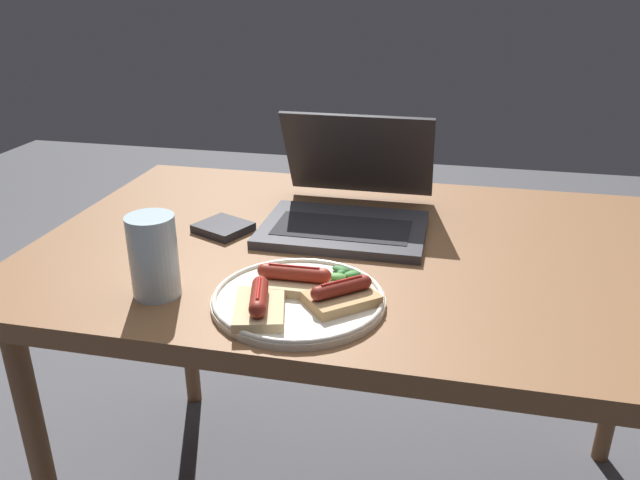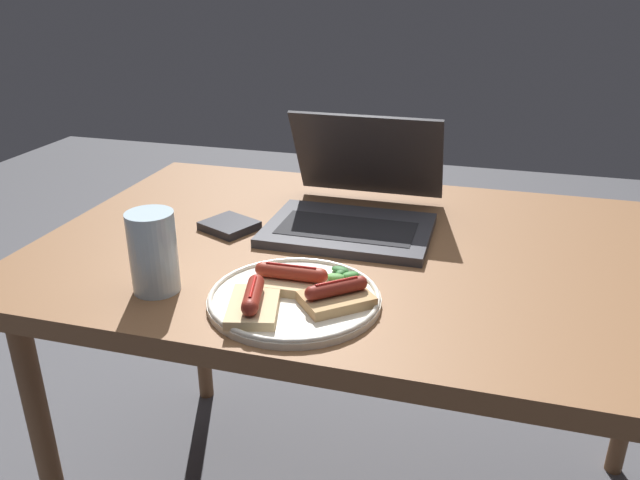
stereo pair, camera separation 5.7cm
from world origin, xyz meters
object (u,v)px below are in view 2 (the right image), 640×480
at_px(plate, 294,298).
at_px(external_drive, 230,225).
at_px(drinking_glass, 153,252).
at_px(laptop, 354,207).

height_order(plate, external_drive, same).
relative_size(drinking_glass, external_drive, 1.08).
bearing_deg(laptop, plate, -92.84).
height_order(plate, drinking_glass, drinking_glass).
bearing_deg(drinking_glass, plate, 4.79).
relative_size(laptop, plate, 1.25).
distance_m(laptop, external_drive, 0.26).
height_order(laptop, external_drive, laptop).
bearing_deg(external_drive, laptop, 44.63).
relative_size(laptop, external_drive, 2.73).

